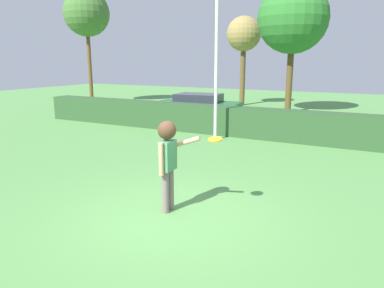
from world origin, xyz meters
The scene contains 9 objects.
ground_plane centered at (0.00, 0.00, 0.00)m, with size 60.00×60.00×0.00m, color #56914A.
person centered at (-0.22, 0.20, 1.16)m, with size 0.75×0.58×1.80m.
frisbee centered at (0.62, 0.53, 1.47)m, with size 0.27×0.27×0.06m.
lamppost centered at (-2.16, 6.65, 3.61)m, with size 0.24×0.24×6.58m.
hedge_row centered at (0.00, 7.79, 0.56)m, with size 22.81×0.90×1.12m, color #2D4F2A.
parked_car_green centered at (-5.06, 10.93, 0.69)m, with size 4.37×2.19×1.25m.
willow_tree centered at (-5.09, 17.28, 4.45)m, with size 2.19×2.19×5.64m.
birch_tree centered at (-14.65, 13.46, 5.88)m, with size 3.00×3.00×7.42m.
maple_tree centered at (-1.52, 15.06, 5.09)m, with size 3.79×3.79×7.01m.
Camera 1 is at (3.35, -5.50, 2.90)m, focal length 34.04 mm.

